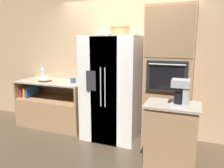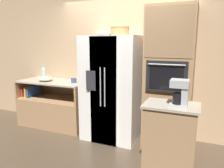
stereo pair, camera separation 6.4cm
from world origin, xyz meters
The scene contains 12 objects.
ground_plane centered at (0.00, 0.00, 0.00)m, with size 20.00×20.00×0.00m, color #4C3D2D.
wall_back centered at (0.00, 0.44, 1.40)m, with size 12.00×0.06×2.80m.
counter_left centered at (-1.40, 0.08, 0.34)m, with size 1.45×0.66×0.94m.
refrigerator centered at (-0.07, 0.03, 0.92)m, with size 0.97×0.80×1.83m.
wall_oven centered at (0.91, 0.09, 1.14)m, with size 0.74×0.70×2.27m.
island_counter centered at (1.07, -0.73, 0.48)m, with size 0.69×0.49×0.95m.
wicker_basket centered at (0.05, 0.07, 1.91)m, with size 0.33×0.33×0.15m.
fruit_bowl centered at (-0.23, 0.04, 1.87)m, with size 0.28×0.28×0.07m.
bottle_tall centered at (-1.69, 0.16, 1.08)m, with size 0.08×0.08×0.31m.
mug centered at (-0.91, 0.08, 0.99)m, with size 0.13×0.09×0.09m.
mixing_bowl centered at (-1.52, 0.01, 0.99)m, with size 0.29×0.29×0.10m.
coffee_maker centered at (1.18, -0.77, 1.13)m, with size 0.22×0.20×0.33m.
Camera 2 is at (1.40, -3.48, 1.73)m, focal length 35.00 mm.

